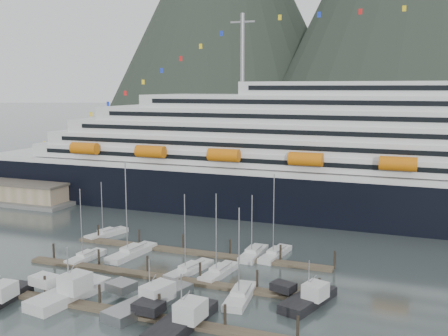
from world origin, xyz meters
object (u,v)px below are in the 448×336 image
at_px(sailboat_e, 107,234).
at_px(sailboat_g, 275,254).
at_px(warehouse, 6,189).
at_px(sailboat_h, 240,297).
at_px(sailboat_a, 86,257).
at_px(sailboat_c, 219,273).
at_px(sailboat_f, 253,254).
at_px(sailboat_b, 132,253).
at_px(trawler_e, 308,298).
at_px(trawler_b, 68,292).
at_px(sailboat_d, 189,270).
at_px(cruise_ship, 416,166).
at_px(trawler_d, 181,320).
at_px(trawler_c, 149,300).

height_order(sailboat_e, sailboat_g, sailboat_g).
relative_size(warehouse, sailboat_h, 3.36).
xyz_separation_m(warehouse, sailboat_a, (50.78, -35.58, -1.84)).
bearing_deg(sailboat_c, sailboat_e, 73.52).
distance_m(sailboat_f, sailboat_h, 18.95).
bearing_deg(sailboat_g, sailboat_e, 96.70).
xyz_separation_m(warehouse, sailboat_h, (80.90, -42.09, -1.81)).
bearing_deg(sailboat_c, warehouse, 72.02).
xyz_separation_m(sailboat_c, sailboat_g, (5.75, 11.93, 0.00)).
height_order(sailboat_b, trawler_e, sailboat_b).
xyz_separation_m(sailboat_a, trawler_b, (7.77, -14.86, 0.59)).
bearing_deg(sailboat_d, sailboat_b, 85.47).
bearing_deg(trawler_e, sailboat_b, 91.23).
relative_size(cruise_ship, sailboat_b, 12.15).
bearing_deg(sailboat_b, sailboat_a, 135.73).
xyz_separation_m(warehouse, sailboat_d, (69.80, -34.89, -1.84)).
distance_m(sailboat_c, sailboat_f, 10.95).
bearing_deg(trawler_b, trawler_e, -62.96).
xyz_separation_m(cruise_ship, trawler_d, (-25.19, -65.57, -11.10)).
bearing_deg(sailboat_g, trawler_c, 166.00).
bearing_deg(sailboat_g, sailboat_c, 161.60).
distance_m(sailboat_f, trawler_b, 32.47).
distance_m(sailboat_h, trawler_c, 12.53).
distance_m(cruise_ship, sailboat_f, 45.89).
bearing_deg(sailboat_f, sailboat_a, 115.49).
relative_size(sailboat_g, trawler_b, 1.16).
height_order(sailboat_f, sailboat_g, sailboat_g).
height_order(warehouse, sailboat_f, sailboat_f).
distance_m(sailboat_a, trawler_c, 23.36).
bearing_deg(trawler_c, sailboat_h, -44.38).
height_order(cruise_ship, sailboat_a, cruise_ship).
bearing_deg(sailboat_h, trawler_c, 115.60).
bearing_deg(warehouse, sailboat_e, -25.61).
relative_size(cruise_ship, trawler_d, 16.29).
xyz_separation_m(sailboat_g, sailboat_h, (0.48, -19.69, 0.01)).
distance_m(cruise_ship, trawler_b, 77.64).
bearing_deg(sailboat_a, trawler_d, -118.18).
distance_m(sailboat_f, trawler_c, 25.84).
distance_m(sailboat_a, sailboat_h, 30.82).
bearing_deg(trawler_c, sailboat_f, -0.38).
bearing_deg(cruise_ship, trawler_e, -102.85).
height_order(warehouse, sailboat_a, sailboat_a).
xyz_separation_m(sailboat_d, sailboat_f, (7.01, 11.30, 0.01)).
relative_size(sailboat_f, trawler_d, 0.89).
bearing_deg(sailboat_f, cruise_ship, -33.84).
bearing_deg(sailboat_f, trawler_b, 146.55).
xyz_separation_m(sailboat_d, trawler_c, (0.38, -13.68, 0.51)).
bearing_deg(trawler_d, sailboat_g, -2.24).
relative_size(sailboat_f, trawler_c, 0.78).
bearing_deg(sailboat_g, warehouse, 81.79).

